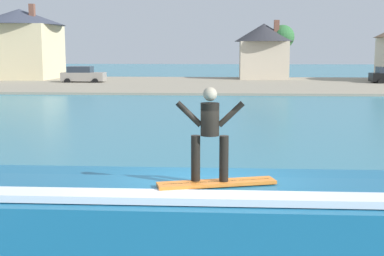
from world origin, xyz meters
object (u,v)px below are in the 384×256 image
car_near_shore (83,75)px  house_with_chimney (21,41)px  wave_crest (178,213)px  tree_tall_bare (283,38)px  surfboard (217,183)px  surfer (210,129)px  house_small_cottage (264,48)px

car_near_shore → house_with_chimney: bearing=144.4°
wave_crest → car_near_shore: car_near_shore is taller
car_near_shore → house_with_chimney: 11.89m
house_with_chimney → tree_tall_bare: size_ratio=1.63×
surfboard → surfer: (-0.12, 0.01, 0.94)m
wave_crest → house_with_chimney: bearing=114.1°
wave_crest → tree_tall_bare: bearing=82.0°
surfer → house_small_cottage: house_small_cottage is taller
surfboard → tree_tall_bare: 54.73m
surfboard → house_small_cottage: size_ratio=0.30×
surfboard → house_with_chimney: house_with_chimney is taller
surfboard → surfer: surfer is taller
wave_crest → house_small_cottage: house_small_cottage is taller
surfer → tree_tall_bare: 54.68m
surfer → surfboard: bearing=-6.5°
wave_crest → tree_tall_bare: 54.53m
surfer → tree_tall_bare: size_ratio=0.25×
wave_crest → house_small_cottage: size_ratio=1.25×
car_near_shore → tree_tall_bare: tree_tall_bare is taller
car_near_shore → house_with_chimney: size_ratio=0.42×
surfboard → house_small_cottage: bearing=85.0°
surfer → house_small_cottage: (4.82, 54.17, 1.61)m
surfer → car_near_shore: bearing=107.8°
house_with_chimney → car_near_shore: bearing=-35.6°
wave_crest → surfboard: (0.70, -0.35, 0.66)m
surfer → house_small_cottage: size_ratio=0.23×
tree_tall_bare → wave_crest: bearing=-98.0°
surfer → tree_tall_bare: (7.00, 54.15, 2.87)m
surfboard → wave_crest: bearing=153.4°
wave_crest → surfer: size_ratio=5.37×
wave_crest → car_near_shore: 48.02m
surfer → tree_tall_bare: bearing=82.6°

